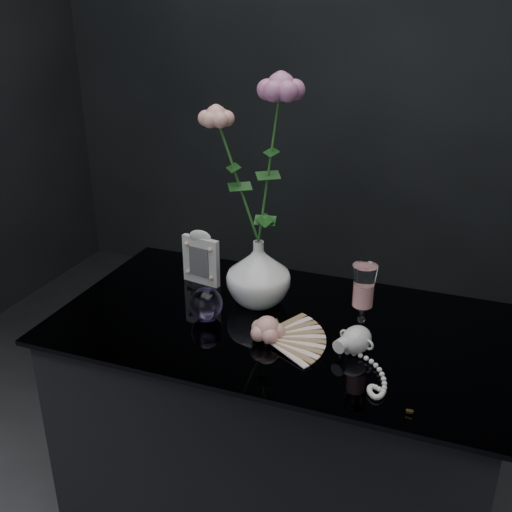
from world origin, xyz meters
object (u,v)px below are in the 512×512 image
at_px(picture_frame, 201,257).
at_px(paperweight, 206,304).
at_px(loose_rose, 267,329).
at_px(vase, 258,273).
at_px(wine_glass, 362,303).
at_px(pearl_jar, 357,339).

bearing_deg(picture_frame, paperweight, -50.73).
bearing_deg(loose_rose, vase, 100.15).
bearing_deg(wine_glass, loose_rose, -158.10).
xyz_separation_m(wine_glass, pearl_jar, (0.00, -0.05, -0.06)).
distance_m(vase, paperweight, 0.15).
xyz_separation_m(picture_frame, loose_rose, (0.26, -0.21, -0.05)).
height_order(picture_frame, paperweight, picture_frame).
bearing_deg(pearl_jar, loose_rose, -150.69).
bearing_deg(vase, wine_glass, -16.65).
height_order(vase, picture_frame, vase).
distance_m(picture_frame, paperweight, 0.20).
bearing_deg(vase, picture_frame, 163.78).
bearing_deg(picture_frame, loose_rose, -28.60).
bearing_deg(pearl_jar, vase, 175.85).
xyz_separation_m(picture_frame, paperweight, (0.09, -0.17, -0.04)).
distance_m(vase, picture_frame, 0.19).
bearing_deg(pearl_jar, wine_glass, 113.83).
relative_size(vase, loose_rose, 0.97).
distance_m(vase, loose_rose, 0.19).
distance_m(wine_glass, paperweight, 0.37).
bearing_deg(paperweight, loose_rose, -13.93).
distance_m(vase, wine_glass, 0.29).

